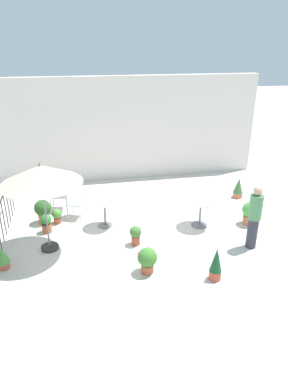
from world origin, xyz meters
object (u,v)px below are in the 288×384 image
(cafe_table_1, at_px, (201,208))
(standing_person, at_px, (254,217))
(potted_plant_2, at_px, (43,210))
(potted_plant_3, at_px, (46,223))
(potted_plant_0, at_px, (57,216))
(potted_plant_4, at_px, (216,264))
(potted_plant_1, at_px, (238,188))
(cafe_table_0, at_px, (105,209))
(potted_plant_6, at_px, (147,259))
(patio_umbrella_0, at_px, (41,175))
(patio_chair_0, at_px, (58,194))
(patio_chair_1, at_px, (73,200))
(potted_plant_7, at_px, (136,234))
(potted_plant_8, at_px, (250,212))
(potted_plant_5, at_px, (2,257))

(cafe_table_1, height_order, standing_person, standing_person)
(cafe_table_1, distance_m, potted_plant_2, 4.46)
(potted_plant_3, bearing_deg, potted_plant_2, 101.52)
(potted_plant_0, distance_m, potted_plant_4, 4.79)
(potted_plant_0, relative_size, potted_plant_3, 0.81)
(potted_plant_2, bearing_deg, potted_plant_1, 5.29)
(potted_plant_0, bearing_deg, potted_plant_2, 163.64)
(cafe_table_0, relative_size, potted_plant_3, 1.44)
(potted_plant_0, height_order, potted_plant_4, potted_plant_4)
(potted_plant_1, relative_size, standing_person, 0.41)
(cafe_table_1, height_order, potted_plant_6, cafe_table_1)
(patio_umbrella_0, height_order, potted_plant_0, patio_umbrella_0)
(patio_umbrella_0, height_order, patio_chair_0, patio_umbrella_0)
(patio_chair_1, xyz_separation_m, potted_plant_7, (1.53, -1.85, -0.26))
(patio_umbrella_0, bearing_deg, potted_plant_2, 99.06)
(standing_person, bearing_deg, potted_plant_7, 166.67)
(potted_plant_4, xyz_separation_m, potted_plant_7, (-1.46, 1.75, -0.10))
(potted_plant_7, bearing_deg, potted_plant_6, -87.61)
(potted_plant_3, xyz_separation_m, potted_plant_8, (5.64, -0.62, 0.08))
(potted_plant_2, relative_size, potted_plant_7, 1.35)
(potted_plant_1, bearing_deg, cafe_table_0, -166.16)
(patio_chair_0, height_order, potted_plant_2, patio_chair_0)
(cafe_table_1, relative_size, potted_plant_1, 1.24)
(patio_umbrella_0, relative_size, standing_person, 1.38)
(cafe_table_1, bearing_deg, cafe_table_0, 169.32)
(cafe_table_0, xyz_separation_m, potted_plant_3, (-1.60, -0.05, -0.25))
(cafe_table_0, xyz_separation_m, potted_plant_2, (-1.72, 0.54, -0.13))
(standing_person, bearing_deg, potted_plant_6, -169.10)
(potted_plant_2, height_order, potted_plant_6, potted_plant_2)
(cafe_table_1, height_order, potted_plant_8, cafe_table_1)
(patio_chair_0, distance_m, potted_plant_0, 0.89)
(potted_plant_4, height_order, standing_person, standing_person)
(cafe_table_0, bearing_deg, potted_plant_4, -53.36)
(patio_chair_0, distance_m, patio_chair_1, 0.69)
(potted_plant_6, xyz_separation_m, potted_plant_8, (3.32, 1.67, 0.01))
(potted_plant_6, xyz_separation_m, potted_plant_7, (-0.05, 1.21, -0.06))
(potted_plant_5, xyz_separation_m, potted_plant_7, (3.16, 0.43, 0.01))
(potted_plant_4, xyz_separation_m, potted_plant_5, (-4.62, 1.32, -0.11))
(potted_plant_5, height_order, standing_person, standing_person)
(cafe_table_1, distance_m, patio_chair_0, 4.29)
(cafe_table_1, distance_m, standing_person, 1.62)
(potted_plant_5, xyz_separation_m, potted_plant_6, (3.21, -0.78, 0.06))
(patio_umbrella_0, height_order, cafe_table_0, patio_umbrella_0)
(patio_umbrella_0, bearing_deg, patio_chair_1, 69.10)
(patio_chair_1, bearing_deg, potted_plant_1, 4.08)
(patio_chair_1, relative_size, potted_plant_2, 1.39)
(potted_plant_4, bearing_deg, potted_plant_7, 129.95)
(potted_plant_6, relative_size, standing_person, 0.37)
(patio_umbrella_0, height_order, potted_plant_2, patio_umbrella_0)
(potted_plant_3, distance_m, potted_plant_6, 3.26)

